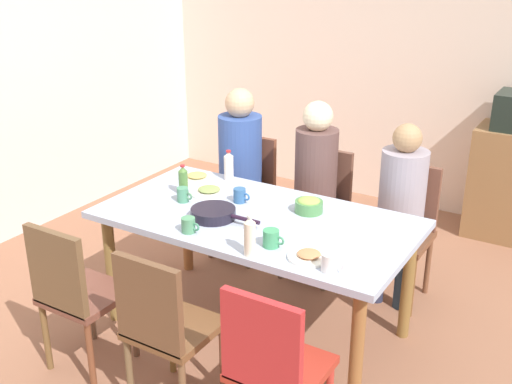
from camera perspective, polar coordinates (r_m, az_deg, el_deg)
ground_plane at (r=4.00m, az=-0.00°, el=-12.16°), size 5.82×5.82×0.00m
wall_back at (r=5.68m, az=13.43°, el=11.72°), size 4.95×0.12×2.60m
dining_table at (r=3.67m, az=-0.00°, el=-3.37°), size 1.83×0.97×0.76m
chair_0 at (r=3.51m, az=-16.25°, el=-8.61°), size 0.40×0.40×0.90m
chair_1 at (r=4.71m, az=-0.89°, el=0.29°), size 0.40×0.40×0.90m
person_1 at (r=4.55m, az=-1.51°, el=3.01°), size 0.32×0.32×1.29m
chair_2 at (r=2.85m, az=1.53°, el=-15.50°), size 0.40×0.40×0.90m
chair_3 at (r=4.44m, az=5.81°, el=-1.21°), size 0.40×0.40×0.90m
person_3 at (r=4.27m, az=5.41°, el=1.43°), size 0.30×0.30×1.28m
chair_4 at (r=3.14m, az=-8.41°, el=-11.83°), size 0.40×0.40×0.90m
chair_5 at (r=4.24m, az=13.28°, el=-2.87°), size 0.40×0.40×0.90m
person_5 at (r=4.07m, az=13.12°, el=-0.64°), size 0.30×0.30×1.21m
plate_0 at (r=3.97m, az=-4.30°, el=0.09°), size 0.25×0.25×0.04m
plate_1 at (r=4.22m, az=-5.41°, el=1.37°), size 0.24×0.24×0.04m
plate_2 at (r=3.17m, az=4.86°, el=-5.85°), size 0.22×0.22×0.04m
bowl_0 at (r=3.68m, az=4.84°, el=-1.19°), size 0.17×0.17×0.09m
serving_pan at (r=3.60m, az=-3.86°, el=-1.95°), size 0.44×0.26×0.06m
cup_0 at (r=3.84m, az=-6.67°, el=-0.26°), size 0.11×0.07×0.09m
cup_1 at (r=3.26m, az=1.41°, el=-4.26°), size 0.12×0.09×0.09m
cup_2 at (r=3.05m, az=6.78°, el=-6.42°), size 0.12×0.08×0.09m
cup_3 at (r=3.44m, az=-6.16°, el=-3.02°), size 0.11×0.08×0.09m
cup_4 at (r=3.81m, az=-1.48°, el=-0.31°), size 0.11×0.08×0.09m
bottle_0 at (r=3.15m, az=-0.58°, el=-4.08°), size 0.06×0.06×0.22m
bottle_1 at (r=3.94m, az=-6.66°, el=1.03°), size 0.06×0.06×0.20m
bottle_2 at (r=4.16m, az=-2.51°, el=2.39°), size 0.06×0.06×0.21m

